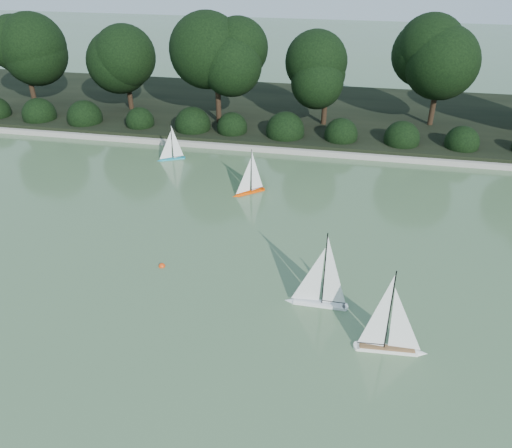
% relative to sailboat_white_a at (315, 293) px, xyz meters
% --- Properties ---
extents(ground, '(80.00, 80.00, 0.00)m').
position_rel_sailboat_white_a_xyz_m(ground, '(-1.61, -0.96, -0.28)').
color(ground, '#3A5533').
rests_on(ground, ground).
extents(pond_coping, '(40.00, 0.35, 0.18)m').
position_rel_sailboat_white_a_xyz_m(pond_coping, '(-1.61, 8.04, -0.19)').
color(pond_coping, gray).
rests_on(pond_coping, ground).
extents(far_bank, '(40.00, 8.00, 0.30)m').
position_rel_sailboat_white_a_xyz_m(far_bank, '(-1.61, 12.04, -0.13)').
color(far_bank, black).
rests_on(far_bank, ground).
extents(tree_line, '(26.31, 3.93, 4.39)m').
position_rel_sailboat_white_a_xyz_m(tree_line, '(-0.38, 10.47, 2.36)').
color(tree_line, black).
rests_on(tree_line, ground).
extents(shrub_hedge, '(29.10, 1.10, 1.10)m').
position_rel_sailboat_white_a_xyz_m(shrub_hedge, '(-1.61, 8.94, 0.17)').
color(shrub_hedge, black).
rests_on(shrub_hedge, ground).
extents(sailboat_white_a, '(1.32, 0.23, 1.81)m').
position_rel_sailboat_white_a_xyz_m(sailboat_white_a, '(0.00, 0.00, 0.00)').
color(sailboat_white_a, white).
rests_on(sailboat_white_a, ground).
extents(sailboat_white_b, '(1.36, 0.29, 1.85)m').
position_rel_sailboat_white_a_xyz_m(sailboat_white_b, '(1.53, -1.06, 0.00)').
color(sailboat_white_b, white).
rests_on(sailboat_white_b, ground).
extents(sailboat_orange, '(0.91, 0.78, 1.45)m').
position_rel_sailboat_white_a_xyz_m(sailboat_orange, '(-2.38, 4.70, -0.06)').
color(sailboat_orange, '#FE4500').
rests_on(sailboat_orange, ground).
extents(sailboat_teal, '(0.92, 0.56, 1.33)m').
position_rel_sailboat_white_a_xyz_m(sailboat_teal, '(-5.47, 6.66, -0.08)').
color(sailboat_teal, teal).
rests_on(sailboat_teal, ground).
extents(race_buoy, '(0.16, 0.16, 0.16)m').
position_rel_sailboat_white_a_xyz_m(race_buoy, '(-3.57, 0.68, -0.28)').
color(race_buoy, '#E53D0C').
rests_on(race_buoy, ground).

